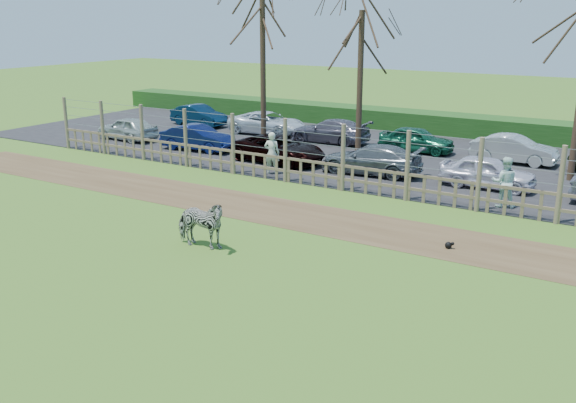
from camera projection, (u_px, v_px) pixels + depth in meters
The scene contains 21 objects.
ground at pixel (208, 257), 17.34m from camera, with size 120.00×120.00×0.00m, color olive.
dirt_strip at pixel (294, 214), 21.02m from camera, with size 34.00×2.80×0.01m, color brown.
asphalt at pixel (407, 158), 29.20m from camera, with size 44.00×13.00×0.04m, color #232326.
hedge at pixel (455, 125), 34.78m from camera, with size 46.00×2.00×1.10m, color #1E4716.
fence at pixel (343, 170), 23.66m from camera, with size 30.16×0.16×2.50m.
tree_left at pixel (263, 30), 29.25m from camera, with size 4.80×4.80×7.88m.
tree_mid at pixel (361, 49), 28.02m from camera, with size 4.80×4.80×6.83m.
zebra at pixel (200, 224), 17.84m from camera, with size 0.76×1.67×1.41m, color gray.
visitor_a at pixel (272, 153), 26.02m from camera, with size 0.63×0.41×1.72m, color beige.
visitor_b at pixel (504, 182), 21.50m from camera, with size 0.84×0.65×1.72m, color silver.
crow at pixel (449, 245), 17.95m from camera, with size 0.26×0.20×0.22m.
car_0 at pixel (127, 128), 33.19m from camera, with size 1.42×3.52×1.20m, color #B1BCB5.
car_1 at pixel (198, 138), 30.63m from camera, with size 1.27×3.64×1.20m, color #0C174A.
car_2 at pixel (279, 149), 28.13m from camera, with size 1.99×4.32×1.20m, color black.
car_3 at pixel (371, 159), 26.09m from camera, with size 1.68×4.13×1.20m, color #565C63.
car_4 at pixel (488, 172), 24.00m from camera, with size 1.42×3.52×1.20m, color silver.
car_7 at pixel (199, 115), 37.42m from camera, with size 1.27×3.64×1.20m, color #09223B.
car_8 at pixel (268, 123), 34.78m from camera, with size 1.99×4.32×1.20m, color silver.
car_9 at pixel (330, 131), 32.42m from camera, with size 1.68×4.13×1.20m, color #5B5766.
car_10 at pixel (417, 139), 30.22m from camera, with size 1.42×3.52×1.20m, color #125337.
car_11 at pixel (514, 149), 28.06m from camera, with size 1.27×3.64×1.20m, color #B7BDB8.
Camera 1 is at (10.33, -12.70, 6.32)m, focal length 40.00 mm.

